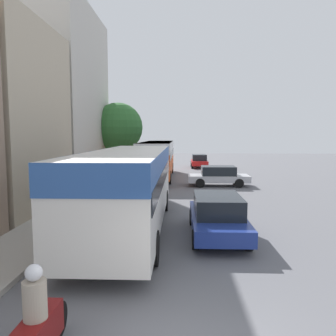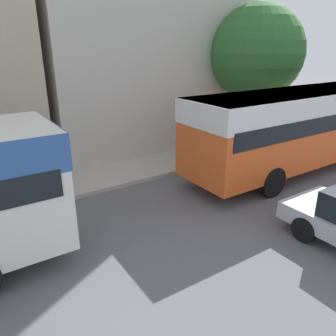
{
  "view_description": "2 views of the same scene",
  "coord_description": "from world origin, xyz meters",
  "px_view_note": "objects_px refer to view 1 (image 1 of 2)",
  "views": [
    {
      "loc": [
        0.05,
        -4.6,
        3.67
      ],
      "look_at": [
        -0.68,
        14.51,
        1.72
      ],
      "focal_mm": 35.0,
      "sensor_mm": 36.0,
      "label": 1
    },
    {
      "loc": [
        5.45,
        11.25,
        4.63
      ],
      "look_at": [
        -1.13,
        15.59,
        1.65
      ],
      "focal_mm": 35.0,
      "sensor_mm": 36.0,
      "label": 2
    }
  ],
  "objects_px": {
    "car_far_curb": "(199,161)",
    "pedestrian_walking_away": "(107,168)",
    "car_crossing": "(218,175)",
    "bus_following": "(158,155)",
    "bus_lead": "(129,179)",
    "car_distant": "(217,215)",
    "motorcycle_behind_lead": "(38,328)"
  },
  "relations": [
    {
      "from": "bus_lead",
      "to": "car_far_curb",
      "type": "bearing_deg",
      "value": 80.59
    },
    {
      "from": "car_crossing",
      "to": "pedestrian_walking_away",
      "type": "distance_m",
      "value": 8.72
    },
    {
      "from": "car_far_curb",
      "to": "pedestrian_walking_away",
      "type": "height_order",
      "value": "pedestrian_walking_away"
    },
    {
      "from": "bus_lead",
      "to": "motorcycle_behind_lead",
      "type": "height_order",
      "value": "bus_lead"
    },
    {
      "from": "bus_following",
      "to": "car_distant",
      "type": "height_order",
      "value": "bus_following"
    },
    {
      "from": "bus_lead",
      "to": "car_crossing",
      "type": "relative_size",
      "value": 2.48
    },
    {
      "from": "bus_following",
      "to": "motorcycle_behind_lead",
      "type": "xyz_separation_m",
      "value": [
        -0.27,
        -22.81,
        -1.31
      ]
    },
    {
      "from": "bus_lead",
      "to": "motorcycle_behind_lead",
      "type": "relative_size",
      "value": 4.81
    },
    {
      "from": "car_far_curb",
      "to": "motorcycle_behind_lead",
      "type": "bearing_deg",
      "value": 82.3
    },
    {
      "from": "car_far_curb",
      "to": "car_distant",
      "type": "bearing_deg",
      "value": 88.24
    },
    {
      "from": "bus_following",
      "to": "car_far_curb",
      "type": "bearing_deg",
      "value": 65.99
    },
    {
      "from": "motorcycle_behind_lead",
      "to": "car_distant",
      "type": "distance_m",
      "value": 7.77
    },
    {
      "from": "car_crossing",
      "to": "pedestrian_walking_away",
      "type": "bearing_deg",
      "value": -102.31
    },
    {
      "from": "car_distant",
      "to": "pedestrian_walking_away",
      "type": "distance_m",
      "value": 15.43
    },
    {
      "from": "bus_following",
      "to": "pedestrian_walking_away",
      "type": "bearing_deg",
      "value": -150.15
    },
    {
      "from": "car_crossing",
      "to": "car_far_curb",
      "type": "height_order",
      "value": "car_far_curb"
    },
    {
      "from": "car_crossing",
      "to": "car_distant",
      "type": "distance_m",
      "value": 11.9
    },
    {
      "from": "pedestrian_walking_away",
      "to": "motorcycle_behind_lead",
      "type": "bearing_deg",
      "value": -80.11
    },
    {
      "from": "motorcycle_behind_lead",
      "to": "car_far_curb",
      "type": "height_order",
      "value": "motorcycle_behind_lead"
    },
    {
      "from": "bus_following",
      "to": "car_crossing",
      "type": "distance_m",
      "value": 6.31
    },
    {
      "from": "car_crossing",
      "to": "car_far_curb",
      "type": "distance_m",
      "value": 13.16
    },
    {
      "from": "bus_lead",
      "to": "bus_following",
      "type": "relative_size",
      "value": 0.94
    },
    {
      "from": "bus_following",
      "to": "car_crossing",
      "type": "height_order",
      "value": "bus_following"
    },
    {
      "from": "motorcycle_behind_lead",
      "to": "pedestrian_walking_away",
      "type": "relative_size",
      "value": 1.31
    },
    {
      "from": "motorcycle_behind_lead",
      "to": "car_crossing",
      "type": "xyz_separation_m",
      "value": [
        4.93,
        18.73,
        0.06
      ]
    },
    {
      "from": "bus_following",
      "to": "car_distant",
      "type": "relative_size",
      "value": 2.53
    },
    {
      "from": "bus_lead",
      "to": "car_distant",
      "type": "distance_m",
      "value": 3.54
    },
    {
      "from": "bus_following",
      "to": "car_distant",
      "type": "distance_m",
      "value": 16.27
    },
    {
      "from": "car_crossing",
      "to": "car_far_curb",
      "type": "xyz_separation_m",
      "value": [
        -0.62,
        13.15,
        0.02
      ]
    },
    {
      "from": "bus_lead",
      "to": "motorcycle_behind_lead",
      "type": "distance_m",
      "value": 7.6
    },
    {
      "from": "bus_lead",
      "to": "pedestrian_walking_away",
      "type": "relative_size",
      "value": 6.3
    },
    {
      "from": "car_far_curb",
      "to": "car_distant",
      "type": "height_order",
      "value": "car_distant"
    }
  ]
}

